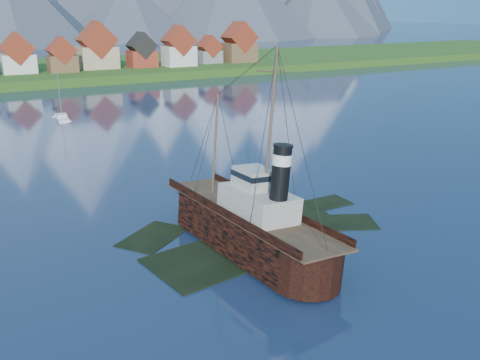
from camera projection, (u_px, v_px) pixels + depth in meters
ground at (248, 240)px, 59.77m from camera, size 1400.00×1400.00×0.00m
shoal at (252, 233)px, 62.49m from camera, size 31.71×21.24×1.14m
shore_bank at (20, 77)px, 200.54m from camera, size 600.00×80.00×3.20m
seawall at (38, 89)px, 169.07m from camera, size 600.00×2.50×2.00m
tugboat_wreck at (240, 221)px, 57.66m from camera, size 6.63×28.59×22.65m
sailboat_e at (62, 119)px, 123.67m from camera, size 3.11×9.68×11.05m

